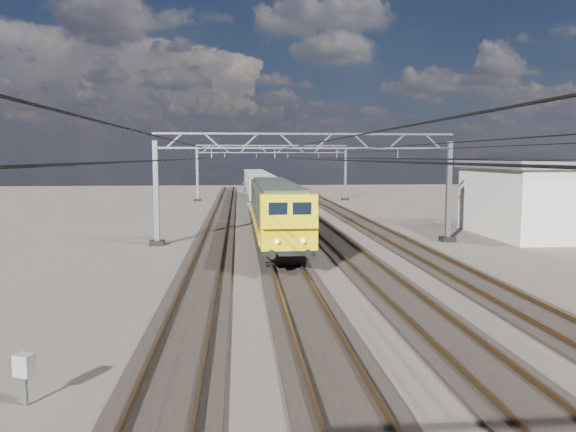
{
  "coord_description": "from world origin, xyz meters",
  "views": [
    {
      "loc": [
        -4.34,
        -31.86,
        5.57
      ],
      "look_at": [
        -1.67,
        -1.81,
        2.4
      ],
      "focal_mm": 35.0,
      "sensor_mm": 36.0,
      "label": 1
    }
  ],
  "objects": [
    {
      "name": "hopper_wagon_mid",
      "position": [
        -2.0,
        35.52,
        2.23
      ],
      "size": [
        3.38,
        13.0,
        3.25
      ],
      "color": "black",
      "rests_on": "ground"
    },
    {
      "name": "ground",
      "position": [
        0.0,
        0.0,
        0.0
      ],
      "size": [
        160.0,
        160.0,
        0.0
      ],
      "primitive_type": "plane",
      "color": "#2A241F",
      "rests_on": "ground"
    },
    {
      "name": "track_outer_west",
      "position": [
        -6.0,
        0.0,
        0.07
      ],
      "size": [
        2.6,
        140.0,
        0.3
      ],
      "color": "black",
      "rests_on": "ground"
    },
    {
      "name": "track_inner_east",
      "position": [
        2.0,
        0.0,
        0.07
      ],
      "size": [
        2.6,
        140.0,
        0.3
      ],
      "color": "black",
      "rests_on": "ground"
    },
    {
      "name": "locomotive",
      "position": [
        -2.0,
        3.62,
        2.33
      ],
      "size": [
        2.76,
        21.1,
        3.62
      ],
      "color": "black",
      "rests_on": "ground"
    },
    {
      "name": "overhead_wires",
      "position": [
        0.0,
        8.0,
        5.75
      ],
      "size": [
        12.03,
        140.0,
        0.53
      ],
      "color": "black",
      "rests_on": "ground"
    },
    {
      "name": "trackside_cabinet",
      "position": [
        -9.14,
        -19.29,
        0.91
      ],
      "size": [
        0.48,
        0.43,
        1.2
      ],
      "rotation": [
        0.0,
        0.0,
        -0.39
      ],
      "color": "gray",
      "rests_on": "ground"
    },
    {
      "name": "track_loco",
      "position": [
        -2.0,
        0.0,
        0.07
      ],
      "size": [
        2.6,
        140.0,
        0.3
      ],
      "color": "black",
      "rests_on": "ground"
    },
    {
      "name": "hopper_wagon_lead",
      "position": [
        -2.0,
        21.32,
        2.23
      ],
      "size": [
        3.38,
        13.0,
        3.25
      ],
      "color": "black",
      "rests_on": "ground"
    },
    {
      "name": "catenary_gantry_mid",
      "position": [
        0.0,
        4.0,
        3.91
      ],
      "size": [
        19.9,
        0.9,
        7.11
      ],
      "color": "gray",
      "rests_on": "ground"
    },
    {
      "name": "hopper_wagon_third",
      "position": [
        -2.0,
        49.72,
        2.23
      ],
      "size": [
        3.38,
        13.0,
        3.25
      ],
      "color": "black",
      "rests_on": "ground"
    },
    {
      "name": "track_outer_east",
      "position": [
        6.0,
        0.0,
        0.07
      ],
      "size": [
        2.6,
        140.0,
        0.3
      ],
      "color": "black",
      "rests_on": "ground"
    },
    {
      "name": "catenary_gantry_far",
      "position": [
        0.0,
        40.0,
        3.91
      ],
      "size": [
        19.9,
        0.9,
        7.11
      ],
      "color": "gray",
      "rests_on": "ground"
    }
  ]
}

